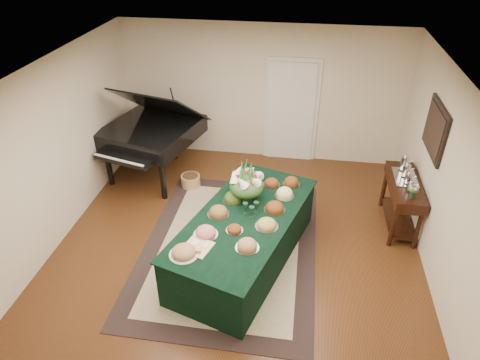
% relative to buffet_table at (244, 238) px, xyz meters
% --- Properties ---
extents(ground, '(6.00, 6.00, 0.00)m').
position_rel_buffet_table_xyz_m(ground, '(-0.15, 0.22, -0.40)').
color(ground, black).
rests_on(ground, ground).
extents(area_rug, '(2.61, 3.65, 0.01)m').
position_rel_buffet_table_xyz_m(area_rug, '(-0.26, 0.23, -0.39)').
color(area_rug, black).
rests_on(area_rug, ground).
extents(kitchen_doorway, '(1.05, 0.07, 2.10)m').
position_rel_buffet_table_xyz_m(kitchen_doorway, '(0.45, 3.18, 0.63)').
color(kitchen_doorway, silver).
rests_on(kitchen_doorway, ground).
extents(buffet_table, '(2.00, 2.94, 0.78)m').
position_rel_buffet_table_xyz_m(buffet_table, '(0.00, 0.00, 0.00)').
color(buffet_table, black).
rests_on(buffet_table, ground).
extents(food_platters, '(1.55, 2.21, 0.11)m').
position_rel_buffet_table_xyz_m(food_platters, '(0.00, 0.05, 0.44)').
color(food_platters, '#B9B9C2').
rests_on(food_platters, buffet_table).
extents(cutting_board, '(0.42, 0.42, 0.10)m').
position_rel_buffet_table_xyz_m(cutting_board, '(-0.49, -0.72, 0.42)').
color(cutting_board, tan).
rests_on(cutting_board, buffet_table).
extents(green_goblets, '(0.22, 0.20, 0.18)m').
position_rel_buffet_table_xyz_m(green_goblets, '(0.08, 0.07, 0.48)').
color(green_goblets, black).
rests_on(green_goblets, buffet_table).
extents(floral_centerpiece, '(0.52, 0.52, 0.52)m').
position_rel_buffet_table_xyz_m(floral_centerpiece, '(-0.03, 0.41, 0.69)').
color(floral_centerpiece, black).
rests_on(floral_centerpiece, buffet_table).
extents(grand_piano, '(1.95, 2.08, 1.83)m').
position_rel_buffet_table_xyz_m(grand_piano, '(-2.05, 2.09, 0.53)').
color(grand_piano, black).
rests_on(grand_piano, ground).
extents(wicker_basket, '(0.35, 0.35, 0.22)m').
position_rel_buffet_table_xyz_m(wicker_basket, '(-1.28, 1.80, -0.29)').
color(wicker_basket, '#A47542').
rests_on(wicker_basket, ground).
extents(mahogany_sideboard, '(0.45, 1.27, 0.85)m').
position_rel_buffet_table_xyz_m(mahogany_sideboard, '(2.35, 1.18, 0.26)').
color(mahogany_sideboard, black).
rests_on(mahogany_sideboard, ground).
extents(tea_service, '(0.34, 0.74, 0.30)m').
position_rel_buffet_table_xyz_m(tea_service, '(2.35, 1.27, 0.57)').
color(tea_service, '#B9B9C2').
rests_on(tea_service, mahogany_sideboard).
extents(pink_bouquet, '(0.17, 0.17, 0.22)m').
position_rel_buffet_table_xyz_m(pink_bouquet, '(2.35, 0.74, 0.60)').
color(pink_bouquet, black).
rests_on(pink_bouquet, mahogany_sideboard).
extents(wall_painting, '(0.05, 0.95, 0.75)m').
position_rel_buffet_table_xyz_m(wall_painting, '(2.57, 1.18, 1.35)').
color(wall_painting, black).
rests_on(wall_painting, ground).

